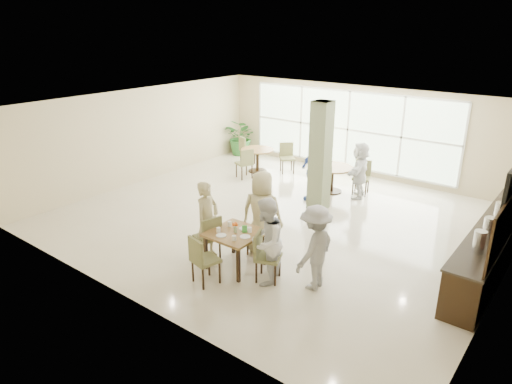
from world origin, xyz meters
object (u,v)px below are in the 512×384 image
Objects in this scene: teen_standing at (315,248)px; adult_a at (313,172)px; teen_far at (262,213)px; round_table_left at (257,155)px; buffet_counter at (493,244)px; adult_b at (360,170)px; teen_left at (207,221)px; adult_standing at (319,146)px; teen_right at (266,241)px; main_table at (235,236)px; round_table_right at (332,172)px; potted_plant at (242,137)px.

adult_a reaches higher than teen_standing.
teen_far is 3.28m from adult_a.
round_table_left is 0.23× the size of buffet_counter.
buffet_counter is at bearing 45.15° from adult_b.
adult_standing is (-1.08, 6.27, 0.09)m from teen_left.
buffet_counter is 4.83m from adult_a.
round_table_left is 0.64× the size of teen_right.
adult_a is at bearing -97.15° from teen_far.
adult_standing reaches higher than teen_right.
teen_standing is at bearing 95.83° from adult_standing.
main_table is 0.61× the size of teen_standing.
teen_standing is (5.07, -4.91, 0.23)m from round_table_left.
main_table is at bearing 69.33° from teen_far.
teen_right is 5.18m from adult_b.
teen_standing is (2.22, -4.69, 0.21)m from round_table_right.
adult_standing is (-1.17, 1.23, 0.32)m from round_table_right.
teen_standing is at bearing -34.10° from adult_a.
buffet_counter reaches higher than adult_b.
adult_b is at bearing 166.60° from teen_right.
adult_standing reaches higher than round_table_left.
teen_standing is (-2.41, -2.68, 0.25)m from buffet_counter.
round_table_right is 5.27m from teen_right.
teen_left is at bearing -111.67° from teen_right.
main_table is 5.03m from round_table_right.
round_table_left is at bearing -161.31° from teen_right.
adult_b reaches higher than potted_plant.
buffet_counter reaches higher than round_table_left.
teen_standing reaches higher than potted_plant.
teen_right is (5.95, -6.54, 0.17)m from potted_plant.
teen_standing is (0.81, 0.38, -0.03)m from teen_right.
potted_plant is (-4.54, 1.46, 0.08)m from round_table_right.
buffet_counter is at bearing 113.48° from teen_right.
main_table is 4.10m from adult_a.
buffet_counter is 6.65m from adult_standing.
buffet_counter is 4.45m from teen_right.
buffet_counter reaches higher than teen_right.
round_table_right is 4.77m from potted_plant.
round_table_right is at bearing 96.95° from main_table.
round_table_right is (2.85, -0.21, 0.02)m from round_table_left.
round_table_left is 0.59× the size of adult_standing.
adult_b reaches higher than round_table_left.
adult_a is at bearing -4.87° from teen_left.
teen_far is at bearing -108.70° from teen_standing.
teen_right is 1.02× the size of adult_a.
adult_a is at bearing -22.91° from round_table_left.
main_table is at bearing -56.00° from adult_a.
teen_right is 1.04× the size of teen_standing.
teen_standing is at bearing -42.31° from potted_plant.
round_table_left is 0.65× the size of adult_a.
main_table is 5.01m from buffet_counter.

